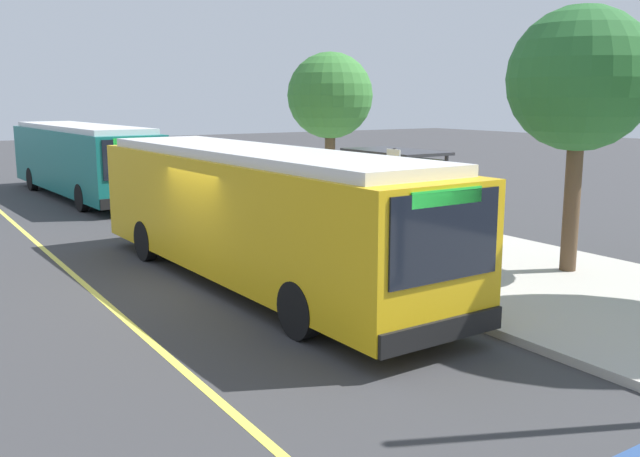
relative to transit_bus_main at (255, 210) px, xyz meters
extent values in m
plane|color=#38383A|center=(-0.29, -1.01, -1.62)|extent=(120.00, 120.00, 0.00)
cube|color=#B7B2A8|center=(-0.29, 4.99, -1.54)|extent=(44.00, 6.40, 0.15)
cube|color=#E0D64C|center=(-0.29, -3.21, -1.61)|extent=(36.00, 0.14, 0.01)
cube|color=gold|center=(-0.02, -0.01, -0.07)|extent=(11.62, 2.97, 2.40)
cube|color=silver|center=(-0.02, -0.01, 1.23)|extent=(10.69, 2.69, 0.20)
cube|color=black|center=(5.76, 0.20, 0.37)|extent=(0.12, 2.17, 1.34)
cube|color=black|center=(-0.06, 1.28, 0.22)|extent=(10.15, 0.41, 1.06)
cube|color=black|center=(-0.06, 1.28, -1.05)|extent=(10.95, 0.43, 0.28)
cube|color=#26D83F|center=(5.77, 0.20, 0.95)|extent=(0.08, 1.40, 0.24)
cube|color=black|center=(5.78, 0.20, -1.09)|extent=(0.17, 2.50, 0.36)
cylinder|color=black|center=(3.52, 1.28, -1.12)|extent=(1.01, 0.32, 1.00)
cylinder|color=black|center=(3.60, -1.03, -1.12)|extent=(1.01, 0.32, 1.00)
cylinder|color=black|center=(-3.52, 1.02, -1.12)|extent=(1.01, 0.32, 1.00)
cylinder|color=black|center=(-3.43, -1.29, -1.12)|extent=(1.01, 0.32, 1.00)
cube|color=#146B66|center=(-15.86, 0.26, -0.07)|extent=(11.95, 3.15, 2.40)
cube|color=silver|center=(-15.86, 0.26, 1.23)|extent=(10.99, 2.85, 0.20)
cube|color=black|center=(-9.93, 0.57, 0.37)|extent=(0.15, 2.17, 1.34)
cube|color=black|center=(-15.92, 1.55, 0.22)|extent=(10.40, 0.58, 1.06)
cube|color=silver|center=(-15.92, 1.55, -1.05)|extent=(11.23, 0.61, 0.28)
cube|color=#26D83F|center=(-9.93, 0.57, 0.95)|extent=(0.10, 1.40, 0.24)
cube|color=black|center=(-9.92, 0.57, -1.09)|extent=(0.21, 2.50, 0.36)
cylinder|color=black|center=(-12.25, 1.60, -1.12)|extent=(1.01, 0.33, 1.00)
cylinder|color=black|center=(-12.13, -0.70, -1.12)|extent=(1.01, 0.33, 1.00)
cylinder|color=black|center=(-19.46, 1.23, -1.12)|extent=(1.01, 0.33, 1.00)
cylinder|color=black|center=(-19.34, -1.08, -1.12)|extent=(1.01, 0.33, 1.00)
cylinder|color=#333338|center=(-0.14, 5.62, -0.27)|extent=(0.10, 0.10, 2.40)
cylinder|color=#333338|center=(-0.14, 4.32, -0.27)|extent=(0.10, 0.10, 2.40)
cylinder|color=#333338|center=(-2.74, 5.62, -0.27)|extent=(0.10, 0.10, 2.40)
cylinder|color=#333338|center=(-2.74, 4.32, -0.27)|extent=(0.10, 0.10, 2.40)
cube|color=#333338|center=(-1.44, 4.97, 0.97)|extent=(2.90, 1.60, 0.08)
cube|color=#4C606B|center=(-1.44, 5.62, -0.27)|extent=(2.47, 0.04, 2.16)
cube|color=navy|center=(-2.74, 4.97, -0.31)|extent=(0.06, 1.11, 1.82)
cube|color=brown|center=(-1.20, 5.00, -1.02)|extent=(1.60, 0.44, 0.06)
cube|color=brown|center=(-1.20, 5.24, -0.74)|extent=(1.60, 0.05, 0.44)
cube|color=#333338|center=(-1.92, 5.00, -1.24)|extent=(0.08, 0.40, 0.45)
cube|color=#333338|center=(-0.48, 5.00, -1.24)|extent=(0.08, 0.40, 0.45)
cylinder|color=#333338|center=(1.59, 2.53, -0.07)|extent=(0.07, 0.07, 2.80)
cube|color=white|center=(1.59, 2.51, 1.03)|extent=(0.44, 0.03, 0.56)
cube|color=red|center=(1.59, 2.49, 1.03)|extent=(0.40, 0.01, 0.16)
cylinder|color=#282D47|center=(-1.56, 3.27, -1.04)|extent=(0.14, 0.14, 0.85)
cylinder|color=#282D47|center=(-1.56, 3.09, -1.04)|extent=(0.14, 0.14, 0.85)
cube|color=red|center=(-1.56, 3.18, -0.31)|extent=(0.24, 0.40, 0.62)
sphere|color=tan|center=(-1.56, 3.18, 0.11)|extent=(0.22, 0.22, 0.22)
cylinder|color=brown|center=(-6.83, 6.41, -0.04)|extent=(0.36, 0.36, 2.85)
sphere|color=#387A33|center=(-6.83, 6.41, 2.47)|extent=(2.90, 2.90, 2.90)
cylinder|color=brown|center=(3.28, 6.25, 0.07)|extent=(0.36, 0.36, 3.08)
sphere|color=#28662D|center=(3.28, 6.25, 2.79)|extent=(3.14, 3.14, 3.14)
camera|label=1|loc=(13.26, -6.75, 2.36)|focal=39.13mm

